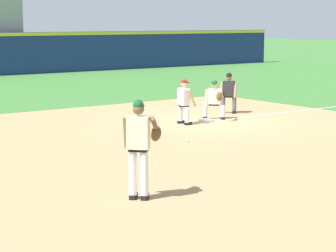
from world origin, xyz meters
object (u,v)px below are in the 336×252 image
(pitcher, at_px, (140,143))
(first_base_bag, at_px, (207,121))
(baseball, at_px, (188,141))
(baserunner, at_px, (184,100))
(umpire, at_px, (229,91))
(first_baseman, at_px, (214,98))

(pitcher, bearing_deg, first_base_bag, 42.97)
(first_base_bag, distance_m, baseball, 3.67)
(baserunner, height_order, umpire, same)
(umpire, bearing_deg, first_baseman, -148.27)
(first_base_bag, height_order, baserunner, baserunner)
(first_base_bag, distance_m, pitcher, 9.64)
(baseball, bearing_deg, first_base_bag, 42.29)
(first_base_bag, bearing_deg, baseball, -137.71)
(baserunner, bearing_deg, umpire, 20.67)
(first_baseman, bearing_deg, first_base_bag, -154.35)
(umpire, bearing_deg, baserunner, -159.33)
(pitcher, height_order, first_baseman, pitcher)
(baseball, xyz_separation_m, umpire, (4.68, 3.61, 0.76))
(baserunner, bearing_deg, baseball, -125.87)
(baseball, bearing_deg, first_baseman, 39.92)
(baseball, height_order, pitcher, pitcher)
(first_base_bag, distance_m, umpire, 2.40)
(first_base_bag, xyz_separation_m, pitcher, (-7.02, -6.54, 1.01))
(first_base_bag, distance_m, baserunner, 1.16)
(first_base_bag, bearing_deg, umpire, 30.09)
(first_base_bag, height_order, pitcher, pitcher)
(baseball, distance_m, baserunner, 3.22)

